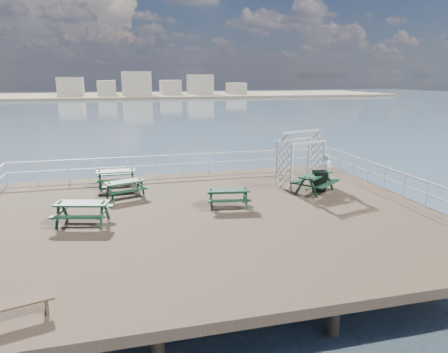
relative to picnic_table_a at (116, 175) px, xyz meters
The scene contains 12 objects.
ground 6.19m from the picnic_table_a, 55.15° to the right, with size 18.00×14.00×0.30m, color brown.
sea_backdrop 130.02m from the picnic_table_a, 82.91° to the left, with size 300.00×300.00×9.20m.
railing 4.25m from the picnic_table_a, 35.72° to the right, with size 17.77×13.76×1.10m.
picnic_table_a is the anchor object (origin of this frame).
picnic_table_b 1.94m from the picnic_table_a, 78.33° to the right, with size 2.04×1.83×0.82m.
picnic_table_c 9.55m from the picnic_table_a, 19.60° to the right, with size 2.49×2.41×0.94m.
picnic_table_d 5.08m from the picnic_table_a, 103.00° to the right, with size 2.19×1.92×0.91m.
picnic_table_e 6.25m from the picnic_table_a, 43.86° to the right, with size 1.90×1.63×0.83m.
flat_bench_near 11.02m from the picnic_table_a, 100.23° to the right, with size 1.45×0.69×0.40m.
trellis_arbor 9.00m from the picnic_table_a, 12.98° to the right, with size 2.42×1.72×2.71m.
sandwich_board 9.72m from the picnic_table_a, 20.15° to the right, with size 0.71×0.59×1.03m.
person 10.26m from the picnic_table_a, 13.67° to the right, with size 0.58×0.38×1.58m, color white.
Camera 1 is at (-2.99, -14.50, 5.25)m, focal length 32.00 mm.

